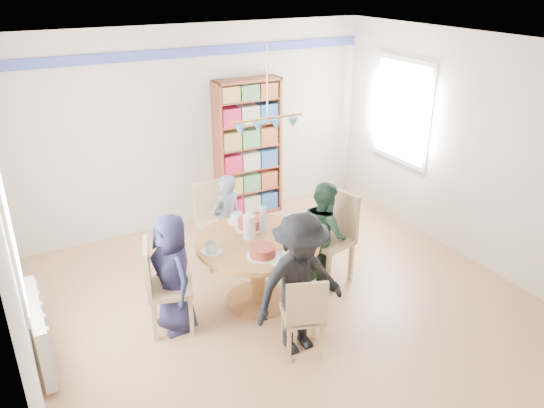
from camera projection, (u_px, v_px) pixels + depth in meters
ground at (290, 306)px, 5.69m from camera, size 5.00×5.00×0.00m
room_shell at (230, 141)px, 5.61m from camera, size 5.00×5.00×5.00m
radiator at (40, 331)px, 4.75m from camera, size 0.12×1.00×0.60m
dining_table at (258, 257)px, 5.56m from camera, size 1.30×1.30×0.75m
chair_left at (161, 283)px, 5.14m from camera, size 0.53×0.53×0.97m
chair_right at (335, 232)px, 6.03m from camera, size 0.55×0.55×1.05m
chair_far at (216, 219)px, 6.41m from camera, size 0.46×0.46×1.01m
chair_near at (304, 313)px, 4.80m from camera, size 0.48×0.48×0.85m
person_left at (173, 274)px, 5.14m from camera, size 0.47×0.65×1.23m
person_right at (324, 233)px, 5.93m from camera, size 0.55×0.66×1.22m
person_far at (227, 221)px, 6.27m from camera, size 0.49×0.40×1.17m
person_near at (300, 285)px, 4.80m from camera, size 0.92×0.55×1.40m
bookshelf at (248, 151)px, 7.47m from camera, size 0.94×0.28×1.98m
tableware at (254, 234)px, 5.46m from camera, size 1.24×1.24×0.33m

